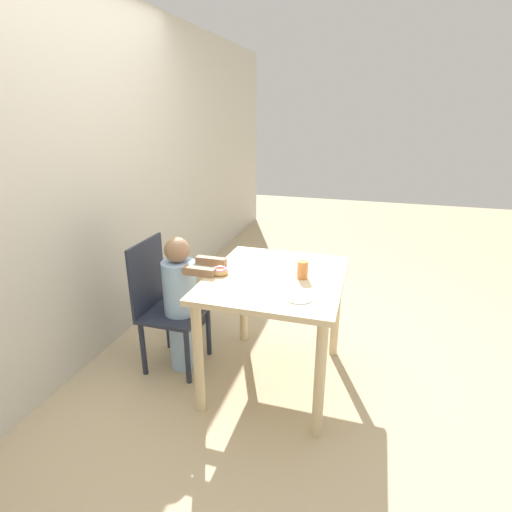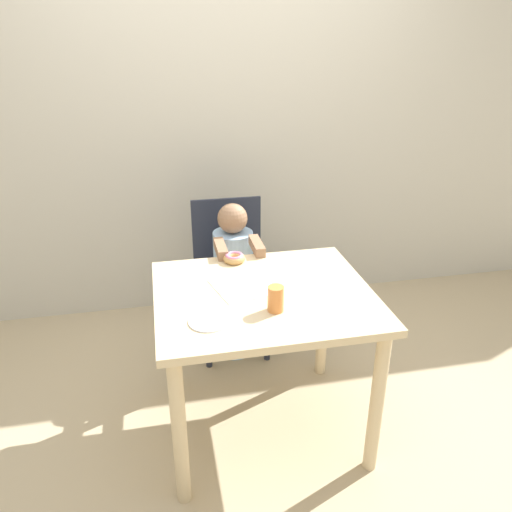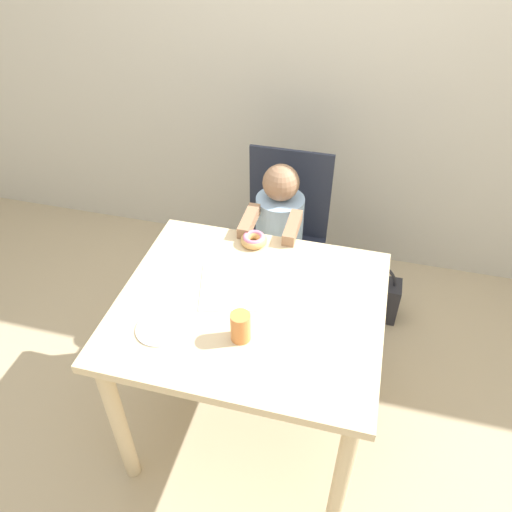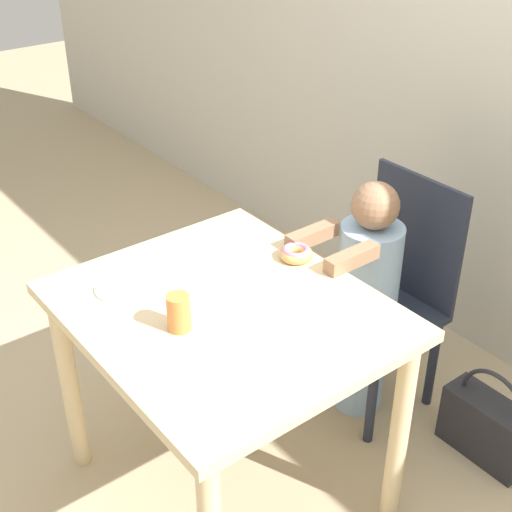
{
  "view_description": "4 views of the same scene",
  "coord_description": "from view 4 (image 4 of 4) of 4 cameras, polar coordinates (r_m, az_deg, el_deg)",
  "views": [
    {
      "loc": [
        -2.2,
        -0.53,
        1.71
      ],
      "look_at": [
        -0.01,
        0.12,
        0.87
      ],
      "focal_mm": 28.0,
      "sensor_mm": 36.0,
      "label": 1
    },
    {
      "loc": [
        -0.42,
        -1.87,
        1.8
      ],
      "look_at": [
        -0.01,
        0.12,
        0.87
      ],
      "focal_mm": 35.0,
      "sensor_mm": 36.0,
      "label": 2
    },
    {
      "loc": [
        0.34,
        -1.21,
        2.03
      ],
      "look_at": [
        -0.01,
        0.12,
        0.87
      ],
      "focal_mm": 35.0,
      "sensor_mm": 36.0,
      "label": 3
    },
    {
      "loc": [
        1.4,
        -0.98,
        1.94
      ],
      "look_at": [
        -0.01,
        0.12,
        0.87
      ],
      "focal_mm": 50.0,
      "sensor_mm": 36.0,
      "label": 4
    }
  ],
  "objects": [
    {
      "name": "dining_table",
      "position": [
        2.15,
        -2.45,
        -6.64
      ],
      "size": [
        0.95,
        0.82,
        0.75
      ],
      "color": "beige",
      "rests_on": "ground_plane"
    },
    {
      "name": "chair",
      "position": [
        2.7,
        10.54,
        -3.07
      ],
      "size": [
        0.41,
        0.39,
        0.9
      ],
      "color": "#232838",
      "rests_on": "ground_plane"
    },
    {
      "name": "plate",
      "position": [
        2.19,
        -10.74,
        -2.53
      ],
      "size": [
        0.16,
        0.16,
        0.01
      ],
      "color": "white",
      "rests_on": "dining_table"
    },
    {
      "name": "napkin",
      "position": [
        2.17,
        -2.27,
        -2.41
      ],
      "size": [
        0.3,
        0.3,
        0.0
      ],
      "color": "white",
      "rests_on": "dining_table"
    },
    {
      "name": "donut",
      "position": [
        2.3,
        3.23,
        0.25
      ],
      "size": [
        0.11,
        0.11,
        0.04
      ],
      "color": "tan",
      "rests_on": "dining_table"
    },
    {
      "name": "cup",
      "position": [
        1.97,
        -6.2,
        -4.51
      ],
      "size": [
        0.07,
        0.07,
        0.11
      ],
      "color": "orange",
      "rests_on": "dining_table"
    },
    {
      "name": "handbag",
      "position": [
        2.72,
        18.0,
        -12.79
      ],
      "size": [
        0.32,
        0.13,
        0.36
      ],
      "color": "#232328",
      "rests_on": "ground_plane"
    },
    {
      "name": "ground_plane",
      "position": [
        2.59,
        -2.13,
        -17.8
      ],
      "size": [
        12.0,
        12.0,
        0.0
      ],
      "primitive_type": "plane",
      "color": "tan"
    },
    {
      "name": "child_figure",
      "position": [
        2.61,
        8.74,
        -3.54
      ],
      "size": [
        0.24,
        0.41,
        0.95
      ],
      "color": "#99BCE0",
      "rests_on": "ground_plane"
    }
  ]
}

